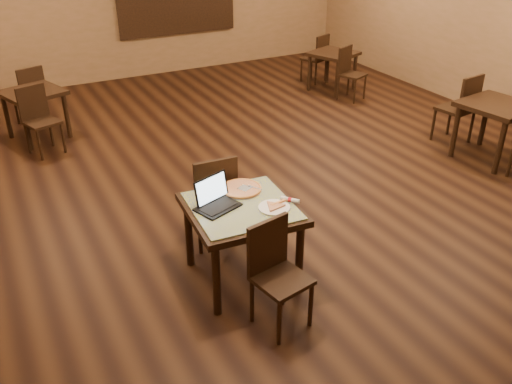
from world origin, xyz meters
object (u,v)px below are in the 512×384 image
tiled_table (242,215)px  laptop (215,199)px  chair_main_far (213,196)px  other_table_b (33,99)px  other_table_a (333,59)px  other_table_b_chair_far (31,93)px  other_table_a_chair_near (349,70)px  other_table_b_chair_near (38,116)px  pizza_pan (242,190)px  other_table_a_chair_far (318,56)px  chair_main_near (275,268)px  other_table_c_chair_far (462,105)px  other_table_c (496,113)px

tiled_table → laptop: 0.28m
chair_main_far → other_table_b: chair_main_far is taller
other_table_a → other_table_b_chair_far: other_table_b_chair_far is taller
chair_main_far → other_table_a: bearing=-134.2°
chair_main_far → other_table_b_chair_far: chair_main_far is taller
chair_main_far → laptop: 0.61m
chair_main_far → other_table_a_chair_near: size_ratio=1.11×
other_table_b_chair_near → chair_main_far: bearing=-88.9°
other_table_b → tiled_table: bearing=-94.2°
pizza_pan → other_table_a_chair_far: 5.87m
other_table_b → other_table_b_chair_far: (0.03, 0.53, -0.07)m
other_table_a_chair_far → other_table_b_chair_near: (-5.07, -0.91, 0.01)m
chair_main_near → tiled_table: bearing=77.5°
chair_main_far → other_table_a_chair_near: 4.93m
chair_main_far → other_table_b_chair_near: bearing=-66.8°
tiled_table → chair_main_far: (-0.01, 0.61, -0.11)m
tiled_table → other_table_a_chair_far: bearing=54.7°
other_table_a_chair_far → other_table_b: other_table_a_chair_far is taller
other_table_a → other_table_b_chair_near: other_table_b_chair_near is taller
laptop → other_table_a_chair_near: bearing=21.6°
chair_main_far → other_table_c_chair_far: size_ratio=0.99×
other_table_b → other_table_b_chair_far: bearing=68.5°
chair_main_near → other_table_b: (-1.11, 4.95, 0.07)m
other_table_a_chair_near → other_table_b_chair_near: size_ratio=0.97×
laptop → other_table_a_chair_far: (4.12, 4.59, -0.33)m
tiled_table → chair_main_near: size_ratio=1.09×
chair_main_far → chair_main_near: bearing=92.9°
chair_main_near → other_table_b_chair_far: 5.59m
other_table_b_chair_near → other_table_b_chair_far: same height
laptop → other_table_b_chair_near: size_ratio=0.46×
chair_main_near → chair_main_far: (0.01, 1.24, 0.04)m
pizza_pan → other_table_c: bearing=7.8°
laptop → other_table_a: (4.10, 4.07, -0.26)m
chair_main_far → other_table_a_chair_near: bearing=-138.4°
other_table_b → other_table_b_chair_far: 0.54m
other_table_a → other_table_a_chair_near: other_table_a_chair_near is taller
chair_main_far → other_table_b_chair_near: 3.38m
chair_main_far → other_table_b_chair_far: size_ratio=1.08×
tiled_table → other_table_b_chair_near: bearing=111.4°
chair_main_near → pizza_pan: size_ratio=2.45×
other_table_b → other_table_b_chair_far: other_table_b_chair_far is taller
other_table_b_chair_far → tiled_table: bearing=84.0°
other_table_a → pizza_pan: bearing=-155.5°
chair_main_far → other_table_b: (-1.12, 3.71, 0.03)m
chair_main_near → other_table_b_chair_near: size_ratio=1.00×
chair_main_near → other_table_a: bearing=39.7°
laptop → other_table_b_chair_far: 4.85m
other_table_b_chair_near → other_table_b_chair_far: (0.05, 1.07, 0.00)m
other_table_c → other_table_a: bearing=84.7°
other_table_a_chair_near → other_table_b: 5.03m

